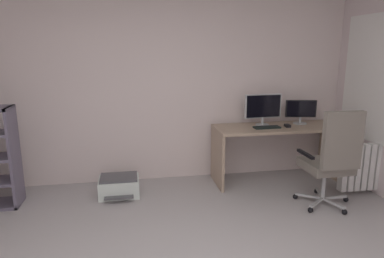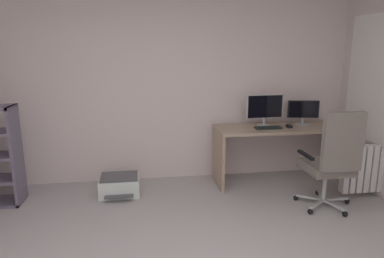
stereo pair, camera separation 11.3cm
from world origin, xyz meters
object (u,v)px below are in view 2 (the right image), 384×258
at_px(office_chair, 333,159).
at_px(desk, 279,141).
at_px(monitor_main, 265,108).
at_px(radiator, 373,168).
at_px(keyboard, 268,128).
at_px(printer, 120,185).
at_px(monitor_secondary, 303,111).
at_px(computer_mouse, 289,126).

bearing_deg(office_chair, desk, 103.93).
xyz_separation_m(monitor_main, radiator, (1.11, -0.73, -0.64)).
bearing_deg(monitor_main, office_chair, -68.47).
height_order(keyboard, office_chair, office_chair).
bearing_deg(office_chair, printer, 161.22).
height_order(monitor_secondary, radiator, monitor_secondary).
height_order(monitor_main, monitor_secondary, monitor_main).
bearing_deg(radiator, office_chair, -157.57).
bearing_deg(monitor_secondary, office_chair, -97.74).
height_order(monitor_secondary, office_chair, office_chair).
distance_m(office_chair, printer, 2.47).
height_order(desk, radiator, desk).
bearing_deg(printer, radiator, -9.24).
relative_size(desk, office_chair, 1.47).
relative_size(keyboard, office_chair, 0.30).
bearing_deg(printer, office_chair, -18.78).
xyz_separation_m(desk, monitor_main, (-0.17, 0.10, 0.43)).
xyz_separation_m(monitor_secondary, radiator, (0.57, -0.73, -0.59)).
distance_m(computer_mouse, printer, 2.27).
relative_size(desk, monitor_secondary, 4.05).
bearing_deg(computer_mouse, monitor_main, 154.57).
distance_m(keyboard, radiator, 1.31).
relative_size(monitor_main, radiator, 0.66).
bearing_deg(monitor_secondary, monitor_main, -179.98).
distance_m(keyboard, computer_mouse, 0.29).
relative_size(monitor_main, printer, 1.07).
height_order(desk, printer, desk).
height_order(keyboard, radiator, keyboard).
bearing_deg(office_chair, monitor_secondary, 82.26).
bearing_deg(printer, desk, 3.83).
bearing_deg(computer_mouse, radiator, -30.18).
relative_size(monitor_main, monitor_secondary, 1.25).
bearing_deg(monitor_main, desk, -30.11).
xyz_separation_m(computer_mouse, radiator, (0.83, -0.57, -0.42)).
distance_m(monitor_main, printer, 2.10).
distance_m(printer, radiator, 3.05).
height_order(keyboard, computer_mouse, computer_mouse).
height_order(desk, monitor_main, monitor_main).
distance_m(monitor_main, radiator, 1.47).
bearing_deg(keyboard, printer, -179.92).
xyz_separation_m(monitor_main, printer, (-1.89, -0.24, -0.87)).
bearing_deg(computer_mouse, keyboard, -172.08).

